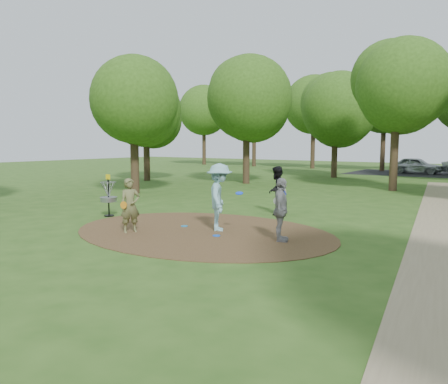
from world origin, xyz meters
The scene contains 12 objects.
ground centered at (0.00, 0.00, 0.00)m, with size 100.00×100.00×0.00m, color #2D5119.
dirt_clearing centered at (0.00, 0.00, 0.01)m, with size 8.40×8.40×0.02m, color #47301C.
parking_lot centered at (2.00, 30.00, 0.00)m, with size 14.00×8.00×0.01m, color black.
player_observer_with_disc centered at (-1.67, -1.32, 0.82)m, with size 0.63×0.71×1.64m.
player_throwing_with_disc centered at (0.37, 0.42, 1.03)m, with size 1.53×1.54×2.07m.
player_walking_with_disc centered at (0.42, 4.06, 0.91)m, with size 0.82×0.98×1.82m.
player_waiting_with_disc centered at (2.58, 0.16, 0.87)m, with size 0.79×1.11×1.75m.
disc_ground_cyan centered at (-0.92, 0.28, 0.03)m, with size 0.22×0.22×0.02m, color #177BBA.
disc_ground_blue centered at (0.77, -0.31, 0.03)m, with size 0.22×0.22×0.02m, color blue.
car_left centered at (0.38, 29.95, 0.71)m, with size 1.67×4.14×1.41m, color #A3A7AA.
disc_golf_basket centered at (-4.50, 0.30, 0.87)m, with size 0.63×0.63×1.54m.
tree_ring centered at (3.62, 10.30, 5.31)m, with size 37.34×45.88×9.77m.
Camera 1 is at (7.91, -10.36, 2.70)m, focal length 35.00 mm.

